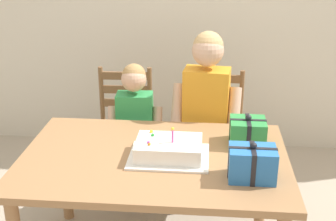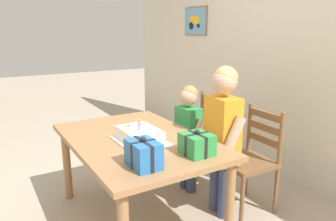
% 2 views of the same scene
% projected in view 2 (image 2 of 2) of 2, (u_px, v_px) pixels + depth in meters
% --- Properties ---
extents(ground_plane, '(20.00, 20.00, 0.00)m').
position_uv_depth(ground_plane, '(139.00, 218.00, 2.72)').
color(ground_plane, tan).
extents(back_wall, '(6.40, 0.11, 2.60)m').
position_uv_depth(back_wall, '(287.00, 57.00, 3.28)').
color(back_wall, beige).
rests_on(back_wall, ground).
extents(dining_table, '(1.49, 0.99, 0.73)m').
position_uv_depth(dining_table, '(137.00, 148.00, 2.56)').
color(dining_table, '#9E7047').
rests_on(dining_table, ground).
extents(birthday_cake, '(0.44, 0.34, 0.19)m').
position_uv_depth(birthday_cake, '(140.00, 135.00, 2.45)').
color(birthday_cake, white).
rests_on(birthday_cake, dining_table).
extents(gift_box_red_large, '(0.24, 0.17, 0.20)m').
position_uv_depth(gift_box_red_large, '(143.00, 154.00, 1.99)').
color(gift_box_red_large, '#286BB7').
rests_on(gift_box_red_large, dining_table).
extents(gift_box_beside_cake, '(0.21, 0.20, 0.18)m').
position_uv_depth(gift_box_beside_cake, '(197.00, 144.00, 2.19)').
color(gift_box_beside_cake, '#2D8E42').
rests_on(gift_box_beside_cake, dining_table).
extents(chair_left, '(0.43, 0.43, 0.92)m').
position_uv_depth(chair_left, '(202.00, 137.00, 3.35)').
color(chair_left, brown).
rests_on(chair_left, ground).
extents(chair_right, '(0.44, 0.44, 0.92)m').
position_uv_depth(chair_right, '(250.00, 159.00, 2.78)').
color(chair_right, brown).
rests_on(chair_right, ground).
extents(child_older, '(0.49, 0.29, 1.30)m').
position_uv_depth(child_older, '(222.00, 127.00, 2.62)').
color(child_older, '#38426B').
rests_on(child_older, ground).
extents(child_younger, '(0.39, 0.23, 1.07)m').
position_uv_depth(child_younger, '(188.00, 128.00, 3.06)').
color(child_younger, '#38426B').
rests_on(child_younger, ground).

